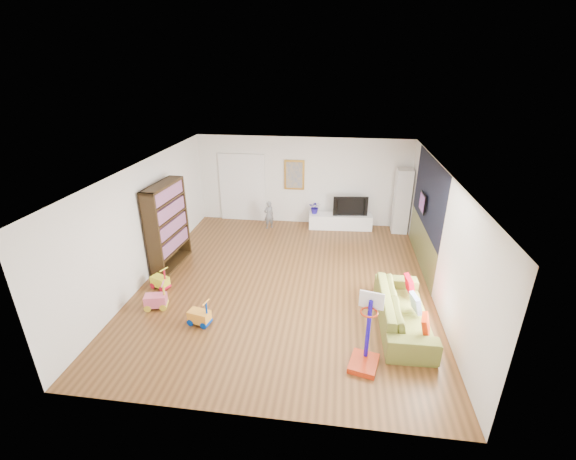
# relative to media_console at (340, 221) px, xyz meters

# --- Properties ---
(floor) EXTENTS (6.50, 7.50, 0.00)m
(floor) POSITION_rel_media_console_xyz_m (-1.22, -3.41, -0.22)
(floor) COLOR brown
(floor) RESTS_ON ground
(ceiling) EXTENTS (6.50, 7.50, 0.00)m
(ceiling) POSITION_rel_media_console_xyz_m (-1.22, -3.41, 2.48)
(ceiling) COLOR white
(ceiling) RESTS_ON ground
(wall_back) EXTENTS (6.50, 0.00, 2.70)m
(wall_back) POSITION_rel_media_console_xyz_m (-1.22, 0.34, 1.13)
(wall_back) COLOR silver
(wall_back) RESTS_ON ground
(wall_front) EXTENTS (6.50, 0.00, 2.70)m
(wall_front) POSITION_rel_media_console_xyz_m (-1.22, -7.16, 1.13)
(wall_front) COLOR silver
(wall_front) RESTS_ON ground
(wall_left) EXTENTS (0.00, 7.50, 2.70)m
(wall_left) POSITION_rel_media_console_xyz_m (-4.47, -3.41, 1.13)
(wall_left) COLOR silver
(wall_left) RESTS_ON ground
(wall_right) EXTENTS (0.00, 7.50, 2.70)m
(wall_right) POSITION_rel_media_console_xyz_m (2.03, -3.41, 1.13)
(wall_right) COLOR silver
(wall_right) RESTS_ON ground
(navy_accent) EXTENTS (0.01, 3.20, 1.70)m
(navy_accent) POSITION_rel_media_console_xyz_m (2.02, -2.01, 1.63)
(navy_accent) COLOR black
(navy_accent) RESTS_ON wall_right
(olive_wainscot) EXTENTS (0.01, 3.20, 1.00)m
(olive_wainscot) POSITION_rel_media_console_xyz_m (2.02, -2.01, 0.28)
(olive_wainscot) COLOR brown
(olive_wainscot) RESTS_ON wall_right
(doorway) EXTENTS (1.45, 0.06, 2.10)m
(doorway) POSITION_rel_media_console_xyz_m (-3.12, 0.30, 0.83)
(doorway) COLOR white
(doorway) RESTS_ON ground
(painting_back) EXTENTS (0.62, 0.06, 0.92)m
(painting_back) POSITION_rel_media_console_xyz_m (-1.47, 0.30, 1.33)
(painting_back) COLOR gold
(painting_back) RESTS_ON wall_back
(artwork_right) EXTENTS (0.04, 0.56, 0.46)m
(artwork_right) POSITION_rel_media_console_xyz_m (1.95, -1.81, 1.33)
(artwork_right) COLOR #7F3F8C
(artwork_right) RESTS_ON wall_right
(media_console) EXTENTS (1.93, 0.59, 0.44)m
(media_console) POSITION_rel_media_console_xyz_m (0.00, 0.00, 0.00)
(media_console) COLOR white
(media_console) RESTS_ON ground
(tall_cabinet) EXTENTS (0.45, 0.45, 1.93)m
(tall_cabinet) POSITION_rel_media_console_xyz_m (1.76, -0.03, 0.74)
(tall_cabinet) COLOR silver
(tall_cabinet) RESTS_ON ground
(bookshelf) EXTENTS (0.48, 1.47, 2.12)m
(bookshelf) POSITION_rel_media_console_xyz_m (-4.18, -2.95, 0.84)
(bookshelf) COLOR #30200F
(bookshelf) RESTS_ON ground
(sofa) EXTENTS (0.93, 2.30, 0.67)m
(sofa) POSITION_rel_media_console_xyz_m (1.25, -4.69, 0.11)
(sofa) COLOR olive
(sofa) RESTS_ON ground
(basketball_hoop) EXTENTS (0.58, 0.65, 1.34)m
(basketball_hoop) POSITION_rel_media_console_xyz_m (0.46, -5.91, 0.45)
(basketball_hoop) COLOR #AE2A0D
(basketball_hoop) RESTS_ON ground
(ride_on_yellow) EXTENTS (0.46, 0.38, 0.53)m
(ride_on_yellow) POSITION_rel_media_console_xyz_m (-3.99, -4.04, 0.04)
(ride_on_yellow) COLOR yellow
(ride_on_yellow) RESTS_ON ground
(ride_on_orange) EXTENTS (0.46, 0.34, 0.55)m
(ride_on_orange) POSITION_rel_media_console_xyz_m (-2.66, -5.19, 0.05)
(ride_on_orange) COLOR orange
(ride_on_orange) RESTS_ON ground
(ride_on_pink) EXTENTS (0.49, 0.36, 0.58)m
(ride_on_pink) POSITION_rel_media_console_xyz_m (-3.73, -4.79, 0.07)
(ride_on_pink) COLOR #DF5D81
(ride_on_pink) RESTS_ON ground
(child) EXTENTS (0.38, 0.35, 0.87)m
(child) POSITION_rel_media_console_xyz_m (-2.17, -0.29, 0.21)
(child) COLOR slate
(child) RESTS_ON ground
(tv) EXTENTS (1.05, 0.26, 0.60)m
(tv) POSITION_rel_media_console_xyz_m (0.27, 0.05, 0.52)
(tv) COLOR black
(tv) RESTS_ON media_console
(vase_plant) EXTENTS (0.40, 0.36, 0.40)m
(vase_plant) POSITION_rel_media_console_xyz_m (-0.78, -0.00, 0.42)
(vase_plant) COLOR navy
(vase_plant) RESTS_ON media_console
(pillow_left) EXTENTS (0.17, 0.36, 0.35)m
(pillow_left) POSITION_rel_media_console_xyz_m (1.50, -5.37, 0.30)
(pillow_left) COLOR red
(pillow_left) RESTS_ON sofa
(pillow_center) EXTENTS (0.16, 0.36, 0.35)m
(pillow_center) POSITION_rel_media_console_xyz_m (1.45, -4.70, 0.30)
(pillow_center) COLOR white
(pillow_center) RESTS_ON sofa
(pillow_right) EXTENTS (0.14, 0.38, 0.37)m
(pillow_right) POSITION_rel_media_console_xyz_m (1.43, -4.05, 0.30)
(pillow_right) COLOR red
(pillow_right) RESTS_ON sofa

